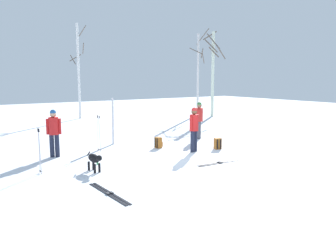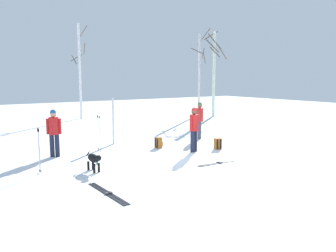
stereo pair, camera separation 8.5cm
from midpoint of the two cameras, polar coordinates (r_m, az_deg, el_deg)
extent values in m
plane|color=white|center=(11.53, 3.64, -5.98)|extent=(60.00, 60.00, 0.00)
cylinder|color=#1E2338|center=(12.71, -19.34, -3.21)|extent=(0.16, 0.16, 0.82)
cylinder|color=#1E2338|center=(12.68, -18.53, -3.20)|extent=(0.16, 0.16, 0.82)
cylinder|color=red|center=(12.58, -19.09, 0.01)|extent=(0.34, 0.34, 0.62)
sphere|color=tan|center=(12.53, -19.18, 1.92)|extent=(0.22, 0.22, 0.22)
sphere|color=#265999|center=(12.52, -19.19, 2.19)|extent=(0.21, 0.21, 0.21)
cylinder|color=red|center=(12.62, -20.03, -0.10)|extent=(0.10, 0.10, 0.56)
cylinder|color=red|center=(12.55, -18.14, -0.05)|extent=(0.10, 0.10, 0.56)
cylinder|color=#1E2338|center=(12.82, 4.01, -2.66)|extent=(0.16, 0.16, 0.82)
cylinder|color=#1E2338|center=(12.97, 4.45, -2.54)|extent=(0.16, 0.16, 0.82)
cylinder|color=red|center=(12.78, 4.27, 0.57)|extent=(0.34, 0.34, 0.62)
sphere|color=brown|center=(12.73, 4.29, 2.44)|extent=(0.22, 0.22, 0.22)
sphere|color=#B22626|center=(12.72, 4.29, 2.71)|extent=(0.21, 0.21, 0.21)
cylinder|color=red|center=(12.61, 3.74, 0.38)|extent=(0.10, 0.10, 0.56)
cylinder|color=red|center=(12.96, 4.78, 0.58)|extent=(0.10, 0.10, 0.56)
cylinder|color=#4C4C56|center=(15.59, 5.12, -0.73)|extent=(0.16, 0.16, 0.82)
cylinder|color=#4C4C56|center=(15.77, 5.18, -0.63)|extent=(0.16, 0.16, 0.82)
cylinder|color=red|center=(15.58, 5.19, 1.94)|extent=(0.34, 0.34, 0.62)
sphere|color=#997051|center=(15.54, 5.21, 3.47)|extent=(0.22, 0.22, 0.22)
sphere|color=#4C8C4C|center=(15.54, 5.21, 3.70)|extent=(0.21, 0.21, 0.21)
cylinder|color=red|center=(15.38, 5.12, 1.78)|extent=(0.10, 0.10, 0.56)
cylinder|color=red|center=(15.79, 5.24, 1.94)|extent=(0.10, 0.10, 0.56)
ellipsoid|color=black|center=(10.43, -12.76, -5.38)|extent=(0.28, 0.62, 0.26)
sphere|color=black|center=(10.13, -11.91, -5.39)|extent=(0.18, 0.18, 0.18)
ellipsoid|color=black|center=(10.08, -11.74, -5.56)|extent=(0.07, 0.11, 0.06)
cylinder|color=black|center=(10.72, -13.61, -4.60)|extent=(0.05, 0.19, 0.17)
cylinder|color=black|center=(10.37, -11.84, -6.98)|extent=(0.07, 0.07, 0.28)
cylinder|color=black|center=(10.30, -12.60, -7.10)|extent=(0.07, 0.07, 0.28)
cylinder|color=black|center=(10.70, -12.81, -6.53)|extent=(0.07, 0.07, 0.28)
cylinder|color=black|center=(10.64, -13.56, -6.64)|extent=(0.07, 0.07, 0.28)
cube|color=white|center=(14.48, -9.60, 0.64)|extent=(0.03, 0.09, 1.89)
cube|color=white|center=(14.38, -9.69, 4.54)|extent=(0.02, 0.06, 0.10)
cube|color=white|center=(14.43, -9.47, 0.62)|extent=(0.03, 0.09, 1.89)
cube|color=white|center=(14.33, -9.56, 4.53)|extent=(0.02, 0.06, 0.10)
cube|color=black|center=(11.31, 8.55, -6.30)|extent=(1.66, 0.14, 0.02)
cube|color=#333338|center=(11.34, 8.75, -6.15)|extent=(0.12, 0.07, 0.03)
cube|color=black|center=(11.39, 8.23, -6.20)|extent=(1.66, 0.14, 0.02)
cube|color=#333338|center=(11.41, 8.43, -6.05)|extent=(0.12, 0.07, 0.03)
cube|color=black|center=(8.51, -10.64, -11.28)|extent=(0.17, 1.95, 0.02)
cube|color=#333338|center=(8.46, -10.49, -11.23)|extent=(0.07, 0.12, 0.03)
cube|color=black|center=(8.55, -10.02, -11.16)|extent=(0.17, 1.95, 0.02)
cube|color=#333338|center=(8.50, -9.87, -11.11)|extent=(0.07, 0.12, 0.03)
cylinder|color=#B2B2BC|center=(10.68, -21.29, -4.24)|extent=(0.02, 0.10, 1.25)
cylinder|color=black|center=(10.56, -21.48, -0.64)|extent=(0.04, 0.04, 0.10)
cylinder|color=black|center=(10.81, -21.14, -7.12)|extent=(0.07, 0.07, 0.01)
cylinder|color=#B2B2BC|center=(10.58, -21.17, -4.34)|extent=(0.02, 0.10, 1.25)
cylinder|color=black|center=(10.46, -21.36, -0.71)|extent=(0.04, 0.04, 0.10)
cylinder|color=black|center=(10.71, -21.01, -7.25)|extent=(0.07, 0.07, 0.01)
cylinder|color=#B2B2BC|center=(13.25, -12.03, -1.42)|extent=(0.02, 0.10, 1.30)
cylinder|color=black|center=(13.16, -12.12, 1.58)|extent=(0.04, 0.04, 0.10)
cylinder|color=black|center=(13.36, -11.96, -3.87)|extent=(0.07, 0.07, 0.01)
cylinder|color=#B2B2BC|center=(13.09, -11.74, -1.53)|extent=(0.02, 0.10, 1.30)
cylinder|color=black|center=(12.99, -11.83, 1.51)|extent=(0.04, 0.04, 0.10)
cylinder|color=black|center=(13.20, -11.66, -4.01)|extent=(0.07, 0.07, 0.01)
cube|color=#99591E|center=(13.52, 8.28, -2.98)|extent=(0.30, 0.26, 0.44)
cube|color=#99591E|center=(13.65, 8.01, -3.15)|extent=(0.20, 0.10, 0.20)
cube|color=black|center=(13.46, 8.78, -3.04)|extent=(0.04, 0.03, 0.37)
cube|color=black|center=(13.39, 8.24, -3.09)|extent=(0.04, 0.03, 0.37)
cube|color=#99591E|center=(13.59, -1.85, -2.84)|extent=(0.22, 0.27, 0.44)
cube|color=#99591E|center=(13.68, -1.41, -3.05)|extent=(0.07, 0.20, 0.20)
cube|color=black|center=(13.47, -2.07, -2.94)|extent=(0.03, 0.04, 0.37)
cube|color=black|center=(13.58, -2.42, -2.85)|extent=(0.03, 0.04, 0.37)
cylinder|color=green|center=(11.30, -12.13, -5.90)|extent=(0.06, 0.06, 0.21)
cylinder|color=black|center=(11.28, -12.15, -5.33)|extent=(0.04, 0.04, 0.02)
cylinder|color=white|center=(24.11, -15.09, 8.94)|extent=(0.16, 0.16, 6.49)
cylinder|color=brown|center=(24.52, -15.62, 11.12)|extent=(0.87, 0.18, 0.52)
cylinder|color=brown|center=(23.99, -15.97, 10.82)|extent=(0.12, 0.77, 0.66)
cylinder|color=brown|center=(24.23, -14.34, 12.67)|extent=(0.24, 0.76, 0.69)
cylinder|color=brown|center=(24.55, -14.47, 15.41)|extent=(0.26, 0.87, 0.67)
cylinder|color=silver|center=(25.71, 5.02, 8.66)|extent=(0.17, 0.17, 6.08)
cylinder|color=brown|center=(26.35, 5.85, 14.93)|extent=(0.36, 1.14, 1.15)
cylinder|color=brown|center=(25.32, 4.71, 12.60)|extent=(0.59, 0.88, 0.51)
cylinder|color=brown|center=(25.67, 5.90, 11.52)|extent=(0.68, 0.54, 0.85)
cylinder|color=brown|center=(25.84, 5.72, 12.22)|extent=(0.34, 0.60, 0.71)
cylinder|color=silver|center=(24.78, 7.53, 8.68)|extent=(0.22, 0.22, 6.11)
cylinder|color=brown|center=(25.44, 7.06, 15.05)|extent=(1.09, 0.32, 0.69)
cylinder|color=brown|center=(24.46, 7.65, 14.09)|extent=(0.78, 0.68, 1.11)
cylinder|color=brown|center=(24.58, 9.03, 12.14)|extent=(1.27, 0.63, 0.78)
cylinder|color=brown|center=(24.50, 7.70, 12.36)|extent=(0.67, 0.49, 0.75)
cylinder|color=brown|center=(24.44, 7.28, 13.36)|extent=(0.57, 0.88, 0.97)
camera|label=1|loc=(0.04, -90.19, -0.03)|focal=35.79mm
camera|label=2|loc=(0.04, 89.81, 0.03)|focal=35.79mm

